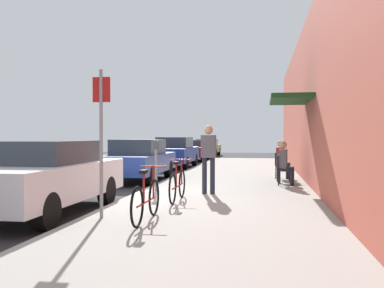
{
  "coord_description": "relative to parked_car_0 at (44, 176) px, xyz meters",
  "views": [
    {
      "loc": [
        3.19,
        -9.84,
        1.56
      ],
      "look_at": [
        0.22,
        8.01,
        1.22
      ],
      "focal_mm": 39.86,
      "sensor_mm": 36.0,
      "label": 1
    }
  ],
  "objects": [
    {
      "name": "ground_plane",
      "position": [
        1.1,
        1.98,
        -0.76
      ],
      "size": [
        60.0,
        60.0,
        0.0
      ],
      "primitive_type": "plane",
      "color": "#2D2D30"
    },
    {
      "name": "sidewalk_slab",
      "position": [
        3.35,
        3.98,
        -0.7
      ],
      "size": [
        4.5,
        32.0,
        0.12
      ],
      "primitive_type": "cube",
      "color": "#9E9B93",
      "rests_on": "ground_plane"
    },
    {
      "name": "building_facade",
      "position": [
        5.74,
        3.98,
        1.83
      ],
      "size": [
        1.4,
        32.0,
        5.18
      ],
      "color": "#BC5442",
      "rests_on": "ground_plane"
    },
    {
      "name": "parked_car_0",
      "position": [
        0.0,
        0.0,
        0.0
      ],
      "size": [
        1.8,
        4.4,
        1.46
      ],
      "color": "silver",
      "rests_on": "ground_plane"
    },
    {
      "name": "parked_car_1",
      "position": [
        0.0,
        6.4,
        -0.02
      ],
      "size": [
        1.8,
        4.4,
        1.44
      ],
      "color": "navy",
      "rests_on": "ground_plane"
    },
    {
      "name": "parked_car_2",
      "position": [
        -0.0,
        12.66,
        0.01
      ],
      "size": [
        1.8,
        4.4,
        1.5
      ],
      "color": "navy",
      "rests_on": "ground_plane"
    },
    {
      "name": "parked_car_3",
      "position": [
        0.0,
        18.56,
        -0.06
      ],
      "size": [
        1.8,
        4.4,
        1.31
      ],
      "color": "maroon",
      "rests_on": "ground_plane"
    },
    {
      "name": "parked_car_4",
      "position": [
        0.0,
        24.96,
        -0.06
      ],
      "size": [
        1.8,
        4.4,
        1.33
      ],
      "color": "#A58433",
      "rests_on": "ground_plane"
    },
    {
      "name": "parking_meter",
      "position": [
        1.55,
        2.89,
        0.13
      ],
      "size": [
        0.12,
        0.1,
        1.32
      ],
      "color": "slate",
      "rests_on": "sidewalk_slab"
    },
    {
      "name": "street_sign",
      "position": [
        1.5,
        -0.78,
        0.88
      ],
      "size": [
        0.32,
        0.06,
        2.6
      ],
      "color": "gray",
      "rests_on": "sidewalk_slab"
    },
    {
      "name": "bicycle_0",
      "position": [
        2.36,
        -0.94,
        -0.28
      ],
      "size": [
        0.46,
        1.71,
        0.9
      ],
      "color": "black",
      "rests_on": "sidewalk_slab"
    },
    {
      "name": "bicycle_1",
      "position": [
        2.43,
        1.35,
        -0.28
      ],
      "size": [
        0.46,
        1.71,
        0.9
      ],
      "color": "black",
      "rests_on": "sidewalk_slab"
    },
    {
      "name": "cafe_chair_0",
      "position": [
        4.88,
        4.86,
        -0.13
      ],
      "size": [
        0.5,
        0.5,
        0.87
      ],
      "color": "black",
      "rests_on": "sidewalk_slab"
    },
    {
      "name": "seated_patron_0",
      "position": [
        4.94,
        4.85,
        0.06
      ],
      "size": [
        0.47,
        0.41,
        1.29
      ],
      "color": "#232838",
      "rests_on": "sidewalk_slab"
    },
    {
      "name": "cafe_chair_1",
      "position": [
        4.88,
        5.6,
        -0.13
      ],
      "size": [
        0.5,
        0.5,
        0.87
      ],
      "color": "black",
      "rests_on": "sidewalk_slab"
    },
    {
      "name": "cafe_chair_2",
      "position": [
        4.88,
        6.85,
        -0.13
      ],
      "size": [
        0.53,
        0.53,
        0.87
      ],
      "color": "black",
      "rests_on": "sidewalk_slab"
    },
    {
      "name": "seated_patron_2",
      "position": [
        4.94,
        6.83,
        0.06
      ],
      "size": [
        0.49,
        0.44,
        1.29
      ],
      "color": "#232838",
      "rests_on": "sidewalk_slab"
    },
    {
      "name": "pedestrian_standing",
      "position": [
        2.97,
        2.59,
        0.36
      ],
      "size": [
        0.36,
        0.22,
        1.7
      ],
      "color": "#232838",
      "rests_on": "sidewalk_slab"
    }
  ]
}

